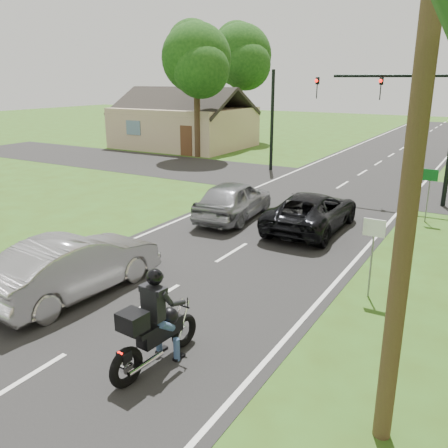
{
  "coord_description": "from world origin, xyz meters",
  "views": [
    {
      "loc": [
        7.23,
        -8.71,
        5.5
      ],
      "look_at": [
        0.29,
        3.0,
        1.3
      ],
      "focal_mm": 38.0,
      "sensor_mm": 36.0,
      "label": 1
    }
  ],
  "objects_px": {
    "traffic_signal": "(410,110)",
    "dark_suv": "(312,211)",
    "silver_suv": "(234,199)",
    "sign_green": "(430,183)",
    "utility_pole_near": "(419,111)",
    "silver_sedan": "(75,265)",
    "motorcycle_rider": "(153,329)",
    "sign_white": "(373,239)"
  },
  "relations": [
    {
      "from": "silver_suv",
      "to": "traffic_signal",
      "type": "height_order",
      "value": "traffic_signal"
    },
    {
      "from": "dark_suv",
      "to": "utility_pole_near",
      "type": "height_order",
      "value": "utility_pole_near"
    },
    {
      "from": "silver_sedan",
      "to": "utility_pole_near",
      "type": "xyz_separation_m",
      "value": [
        8.21,
        -1.2,
        4.27
      ]
    },
    {
      "from": "silver_sedan",
      "to": "sign_green",
      "type": "relative_size",
      "value": 2.29
    },
    {
      "from": "silver_sedan",
      "to": "dark_suv",
      "type": "bearing_deg",
      "value": -108.17
    },
    {
      "from": "dark_suv",
      "to": "sign_green",
      "type": "bearing_deg",
      "value": -138.3
    },
    {
      "from": "motorcycle_rider",
      "to": "sign_green",
      "type": "relative_size",
      "value": 1.14
    },
    {
      "from": "motorcycle_rider",
      "to": "utility_pole_near",
      "type": "distance_m",
      "value": 6.1
    },
    {
      "from": "dark_suv",
      "to": "sign_white",
      "type": "xyz_separation_m",
      "value": [
        3.36,
        -4.72,
        0.87
      ]
    },
    {
      "from": "dark_suv",
      "to": "sign_green",
      "type": "height_order",
      "value": "sign_green"
    },
    {
      "from": "dark_suv",
      "to": "sign_white",
      "type": "relative_size",
      "value": 2.41
    },
    {
      "from": "motorcycle_rider",
      "to": "sign_green",
      "type": "bearing_deg",
      "value": 82.1
    },
    {
      "from": "traffic_signal",
      "to": "sign_white",
      "type": "relative_size",
      "value": 3.0
    },
    {
      "from": "sign_white",
      "to": "sign_green",
      "type": "distance_m",
      "value": 8.0
    },
    {
      "from": "silver_suv",
      "to": "sign_green",
      "type": "bearing_deg",
      "value": -158.23
    },
    {
      "from": "sign_green",
      "to": "traffic_signal",
      "type": "bearing_deg",
      "value": 117.38
    },
    {
      "from": "dark_suv",
      "to": "sign_white",
      "type": "height_order",
      "value": "sign_white"
    },
    {
      "from": "silver_sedan",
      "to": "sign_green",
      "type": "distance_m",
      "value": 13.67
    },
    {
      "from": "dark_suv",
      "to": "motorcycle_rider",
      "type": "bearing_deg",
      "value": 92.0
    },
    {
      "from": "utility_pole_near",
      "to": "sign_green",
      "type": "height_order",
      "value": "utility_pole_near"
    },
    {
      "from": "utility_pole_near",
      "to": "sign_white",
      "type": "height_order",
      "value": "utility_pole_near"
    },
    {
      "from": "silver_sedan",
      "to": "sign_white",
      "type": "distance_m",
      "value": 7.74
    },
    {
      "from": "motorcycle_rider",
      "to": "utility_pole_near",
      "type": "height_order",
      "value": "utility_pole_near"
    },
    {
      "from": "dark_suv",
      "to": "utility_pole_near",
      "type": "relative_size",
      "value": 0.51
    },
    {
      "from": "sign_green",
      "to": "motorcycle_rider",
      "type": "bearing_deg",
      "value": -102.87
    },
    {
      "from": "traffic_signal",
      "to": "dark_suv",
      "type": "bearing_deg",
      "value": -107.6
    },
    {
      "from": "motorcycle_rider",
      "to": "utility_pole_near",
      "type": "relative_size",
      "value": 0.24
    },
    {
      "from": "dark_suv",
      "to": "silver_suv",
      "type": "xyz_separation_m",
      "value": [
        -3.25,
        -0.2,
        0.08
      ]
    },
    {
      "from": "dark_suv",
      "to": "silver_suv",
      "type": "bearing_deg",
      "value": 2.67
    },
    {
      "from": "motorcycle_rider",
      "to": "sign_white",
      "type": "relative_size",
      "value": 1.14
    },
    {
      "from": "utility_pole_near",
      "to": "sign_white",
      "type": "distance_m",
      "value": 6.26
    },
    {
      "from": "motorcycle_rider",
      "to": "utility_pole_near",
      "type": "bearing_deg",
      "value": 9.49
    },
    {
      "from": "utility_pole_near",
      "to": "sign_green",
      "type": "bearing_deg",
      "value": 95.72
    },
    {
      "from": "dark_suv",
      "to": "utility_pole_near",
      "type": "xyz_separation_m",
      "value": [
        4.86,
        -9.7,
        4.36
      ]
    },
    {
      "from": "motorcycle_rider",
      "to": "sign_white",
      "type": "xyz_separation_m",
      "value": [
        2.84,
        5.32,
        0.78
      ]
    },
    {
      "from": "motorcycle_rider",
      "to": "silver_sedan",
      "type": "bearing_deg",
      "value": 163.14
    },
    {
      "from": "silver_sedan",
      "to": "silver_suv",
      "type": "distance_m",
      "value": 8.3
    },
    {
      "from": "silver_sedan",
      "to": "silver_suv",
      "type": "xyz_separation_m",
      "value": [
        0.1,
        8.3,
        -0.01
      ]
    },
    {
      "from": "dark_suv",
      "to": "silver_sedan",
      "type": "distance_m",
      "value": 9.14
    },
    {
      "from": "motorcycle_rider",
      "to": "traffic_signal",
      "type": "relative_size",
      "value": 0.38
    },
    {
      "from": "traffic_signal",
      "to": "utility_pole_near",
      "type": "relative_size",
      "value": 0.64
    },
    {
      "from": "dark_suv",
      "to": "silver_sedan",
      "type": "relative_size",
      "value": 1.05
    }
  ]
}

